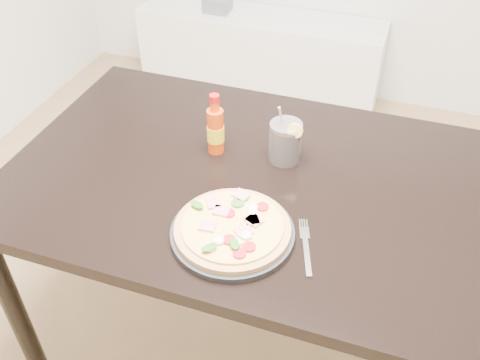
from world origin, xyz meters
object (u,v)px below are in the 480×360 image
(dining_table, at_px, (253,198))
(pizza, at_px, (233,227))
(hot_sauce_bottle, at_px, (216,130))
(media_console, at_px, (260,57))
(plate, at_px, (232,233))
(fork, at_px, (306,245))
(cola_cup, at_px, (285,143))

(dining_table, distance_m, pizza, 0.26)
(dining_table, distance_m, hot_sauce_bottle, 0.23)
(dining_table, height_order, media_console, dining_table)
(hot_sauce_bottle, xyz_separation_m, media_console, (-0.34, 1.57, -0.58))
(plate, bearing_deg, hot_sauce_bottle, 117.41)
(pizza, xyz_separation_m, fork, (0.18, 0.02, -0.02))
(pizza, xyz_separation_m, cola_cup, (0.04, 0.34, 0.03))
(media_console, bearing_deg, pizza, -75.03)
(dining_table, height_order, hot_sauce_bottle, hot_sauce_bottle)
(pizza, distance_m, hot_sauce_bottle, 0.36)
(dining_table, height_order, pizza, pizza)
(fork, bearing_deg, plate, 169.56)
(cola_cup, distance_m, media_console, 1.73)
(plate, height_order, pizza, pizza)
(plate, bearing_deg, cola_cup, 83.52)
(cola_cup, relative_size, media_console, 0.13)
(plate, relative_size, media_console, 0.22)
(fork, distance_m, media_console, 2.05)
(dining_table, bearing_deg, pizza, -84.85)
(fork, bearing_deg, dining_table, 115.15)
(plate, bearing_deg, dining_table, 95.00)
(hot_sauce_bottle, distance_m, fork, 0.46)
(fork, bearing_deg, media_console, 92.04)
(plate, xyz_separation_m, fork, (0.18, 0.02, -0.01))
(fork, height_order, media_console, fork)
(cola_cup, bearing_deg, plate, -96.48)
(plate, distance_m, hot_sauce_bottle, 0.36)
(cola_cup, relative_size, fork, 0.99)
(dining_table, distance_m, cola_cup, 0.19)
(dining_table, relative_size, fork, 7.61)
(pizza, bearing_deg, hot_sauce_bottle, 117.53)
(plate, height_order, cola_cup, cola_cup)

